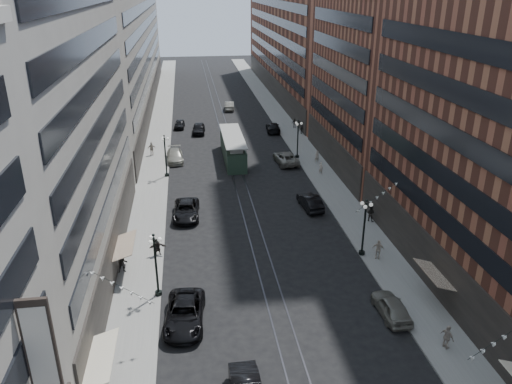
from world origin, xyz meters
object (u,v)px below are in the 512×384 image
lamppost_se_far (364,226)px  car_13 (199,128)px  lamppost_sw_mid (165,154)px  pedestrian_9 (302,129)px  car_12 (273,127)px  pedestrian_6 (152,149)px  pedestrian_5 (158,247)px  car_4 (392,307)px  car_11 (286,158)px  car_9 (179,124)px  car_14 (229,106)px  pedestrian_4 (447,337)px  car_7 (186,210)px  car_2 (185,314)px  lamppost_se_mid (298,138)px  pedestrian_7 (371,213)px  streetcar (233,148)px  pedestrian_8 (317,157)px  pedestrian_extra_0 (321,168)px  pedestrian_extra_1 (294,123)px  car_10 (310,202)px  car_8 (175,156)px  lamppost_sw_far (156,263)px  pedestrian_extra_2 (378,249)px  pedestrian_2 (122,263)px

lamppost_se_far → car_13: (-13.61, 42.85, -2.25)m
lamppost_sw_mid → pedestrian_9: (21.70, 16.76, -2.20)m
car_12 → pedestrian_6: 22.11m
pedestrian_6 → pedestrian_5: bearing=85.4°
car_4 → car_11: size_ratio=0.79×
car_9 → car_14: bearing=55.8°
car_14 → car_4: bearing=100.9°
pedestrian_4 → car_7: size_ratio=0.31×
car_2 → car_13: 50.71m
lamppost_se_mid → pedestrian_7: (3.18, -21.41, -2.05)m
lamppost_sw_mid → streetcar: lamppost_sw_mid is taller
pedestrian_4 → pedestrian_5: size_ratio=1.11×
car_7 → pedestrian_8: bearing=42.1°
pedestrian_6 → car_4: bearing=107.4°
car_7 → pedestrian_extra_0: 20.53m
car_12 → pedestrian_extra_1: size_ratio=3.34×
car_2 → pedestrian_5: (-2.39, 10.31, 0.11)m
car_10 → car_8: bearing=-56.1°
car_10 → pedestrian_extra_0: 10.88m
pedestrian_4 → car_10: bearing=-14.4°
pedestrian_6 → car_11: bearing=154.0°
car_10 → pedestrian_8: bearing=-112.9°
car_7 → car_14: 49.15m
car_14 → car_12: bearing=115.1°
pedestrian_9 → pedestrian_extra_1: 3.84m
car_11 → car_8: bearing=-15.9°
car_10 → pedestrian_8: 15.26m
lamppost_se_far → car_2: 18.21m
pedestrian_6 → pedestrian_extra_1: bearing=-162.3°
car_10 → pedestrian_7: (5.44, -4.30, 0.24)m
lamppost_sw_far → pedestrian_4: bearing=-24.8°
pedestrian_extra_2 → pedestrian_9: bearing=117.5°
pedestrian_4 → car_10: pedestrian_4 is taller
lamppost_se_far → car_12: (-1.11, 42.13, -2.32)m
pedestrian_extra_0 → car_13: bearing=-6.6°
pedestrian_2 → car_12: pedestrian_2 is taller
pedestrian_2 → car_11: size_ratio=0.30×
lamppost_se_far → car_2: (-16.31, -7.78, -2.25)m
lamppost_sw_far → lamppost_sw_mid: (0.00, 27.00, 0.00)m
lamppost_se_far → lamppost_se_mid: (0.00, 28.00, 0.00)m
pedestrian_5 → pedestrian_8: pedestrian_8 is taller
pedestrian_4 → pedestrian_6: pedestrian_6 is taller
streetcar → pedestrian_2: size_ratio=7.33×
lamppost_sw_far → car_11: (16.35, 30.06, -2.29)m
lamppost_se_far → car_2: bearing=-154.5°
lamppost_sw_mid → car_12: (17.29, 19.13, -2.32)m
lamppost_sw_mid → car_10: (16.14, -12.11, -2.29)m
car_7 → car_11: car_7 is taller
pedestrian_9 → pedestrian_extra_2: pedestrian_extra_2 is taller
car_13 → pedestrian_8: (15.84, -17.37, 0.16)m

